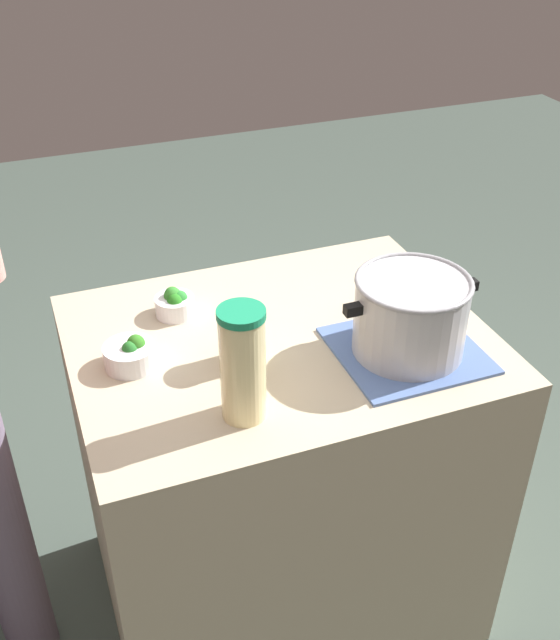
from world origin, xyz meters
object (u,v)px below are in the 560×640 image
Objects in this scene: lemonade_pitcher at (243,364)px; broccoli_bowl_front at (175,304)px; mason_jar at (240,339)px; broccoli_bowl_center at (130,354)px; cooking_pot at (411,314)px.

lemonade_pitcher reaches higher than broccoli_bowl_front.
mason_jar reaches higher than broccoli_bowl_front.
broccoli_bowl_front and broccoli_bowl_center have the same top height.
mason_jar is at bearing 109.86° from broccoli_bowl_front.
lemonade_pitcher is at bearing 74.41° from mason_jar.
broccoli_bowl_front is at bearing -130.26° from broccoli_bowl_center.
broccoli_bowl_front is 0.84× the size of broccoli_bowl_center.
cooking_pot is 0.44m from lemonade_pitcher.
cooking_pot is at bearing 143.12° from broccoli_bowl_front.
lemonade_pitcher is at bearing 126.42° from broccoli_bowl_center.
broccoli_bowl_front is (0.04, -0.43, -0.10)m from lemonade_pitcher.
broccoli_bowl_center is at bearing 49.74° from broccoli_bowl_front.
mason_jar is 0.27m from broccoli_bowl_front.
lemonade_pitcher is (0.43, 0.08, 0.03)m from cooking_pot.
cooking_pot reaches higher than mason_jar.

